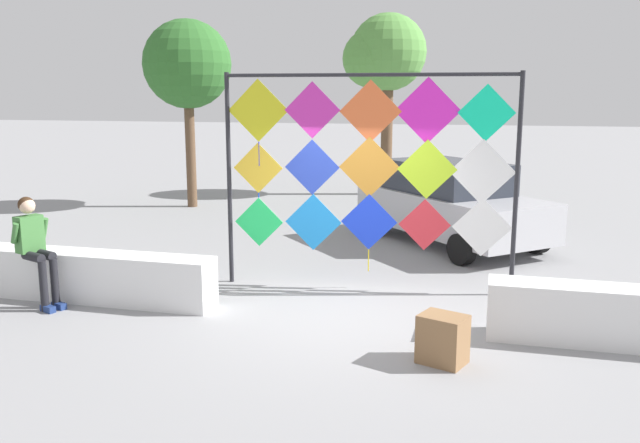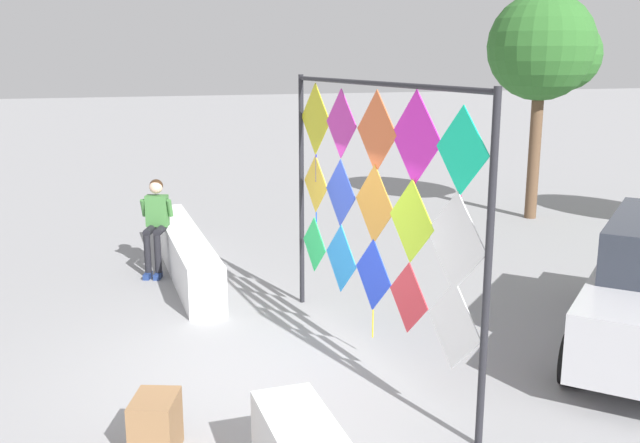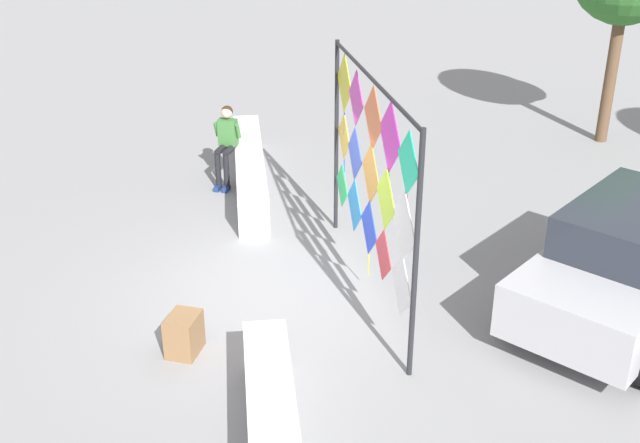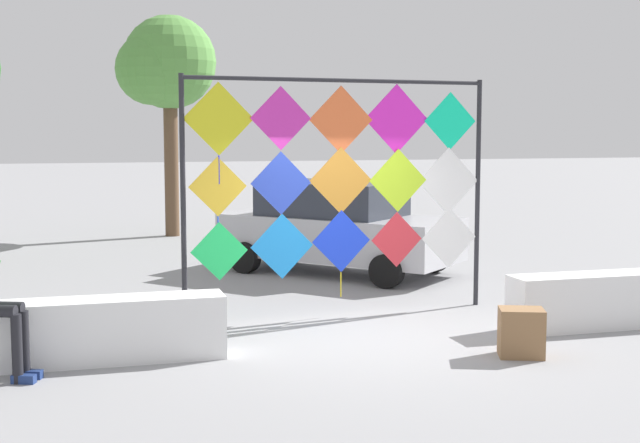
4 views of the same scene
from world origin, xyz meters
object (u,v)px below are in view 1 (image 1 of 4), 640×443
object	(u,v)px
parked_car	(450,202)
tree_palm_like	(191,67)
kite_display_rack	(370,160)
seated_vendor	(35,243)
cardboard_box_large	(443,339)
tree_broadleaf	(384,55)

from	to	relation	value
parked_car	tree_palm_like	size ratio (longest dim) A/B	0.89
kite_display_rack	parked_car	world-z (taller)	kite_display_rack
seated_vendor	kite_display_rack	bearing A→B (deg)	25.10
cardboard_box_large	tree_palm_like	bearing A→B (deg)	128.57
tree_broadleaf	seated_vendor	bearing A→B (deg)	-104.12
seated_vendor	cardboard_box_large	bearing A→B (deg)	-6.15
kite_display_rack	parked_car	size ratio (longest dim) A/B	1.01
tree_broadleaf	parked_car	bearing A→B (deg)	-69.23
cardboard_box_large	seated_vendor	bearing A→B (deg)	173.85
tree_broadleaf	kite_display_rack	bearing A→B (deg)	-81.96
parked_car	tree_broadleaf	distance (m)	7.52
parked_car	cardboard_box_large	size ratio (longest dim) A/B	7.83
kite_display_rack	parked_car	xyz separation A→B (m)	(1.00, 3.55, -1.16)
cardboard_box_large	tree_palm_like	size ratio (longest dim) A/B	0.11
seated_vendor	tree_palm_like	world-z (taller)	tree_palm_like
seated_vendor	parked_car	size ratio (longest dim) A/B	0.36
cardboard_box_large	tree_broadleaf	bearing A→B (deg)	102.25
kite_display_rack	cardboard_box_large	distance (m)	3.45
tree_palm_like	seated_vendor	bearing A→B (deg)	-79.56
kite_display_rack	seated_vendor	xyz separation A→B (m)	(-4.40, -2.06, -1.07)
kite_display_rack	parked_car	bearing A→B (deg)	74.20
parked_car	tree_broadleaf	xyz separation A→B (m)	(-2.40, 6.33, 3.29)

